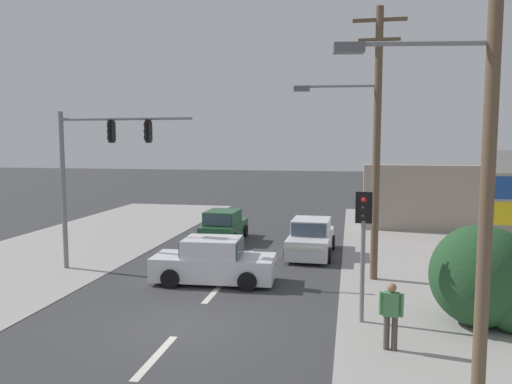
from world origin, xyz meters
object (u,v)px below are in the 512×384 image
object	(u,v)px
sedan_kerbside_parked	(214,263)
pedestrian_at_kerb	(391,312)
utility_pole_midground_right	(373,136)
hatchback_oncoming_mid	(224,227)
pedestal_signal_right_kerb	(363,235)
sedan_crossing_left	(311,239)
traffic_signal_mast	(93,161)
utility_pole_foreground_right	(482,136)

from	to	relation	value
sedan_kerbside_parked	pedestrian_at_kerb	xyz separation A→B (m)	(5.60, -4.72, 0.22)
pedestrian_at_kerb	utility_pole_midground_right	bearing A→B (deg)	92.44
utility_pole_midground_right	hatchback_oncoming_mid	world-z (taller)	utility_pole_midground_right
sedan_kerbside_parked	hatchback_oncoming_mid	xyz separation A→B (m)	(-1.48, 7.16, -0.00)
pedestal_signal_right_kerb	hatchback_oncoming_mid	xyz separation A→B (m)	(-6.46, 10.15, -1.71)
sedan_crossing_left	traffic_signal_mast	bearing A→B (deg)	-152.01
sedan_kerbside_parked	pedestal_signal_right_kerb	bearing A→B (deg)	-30.95
hatchback_oncoming_mid	pedestrian_at_kerb	size ratio (longest dim) A/B	2.25
sedan_kerbside_parked	hatchback_oncoming_mid	bearing A→B (deg)	101.67
hatchback_oncoming_mid	pedestrian_at_kerb	distance (m)	13.83
pedestal_signal_right_kerb	sedan_kerbside_parked	bearing A→B (deg)	149.05
utility_pole_midground_right	pedestrian_at_kerb	bearing A→B (deg)	-87.56
utility_pole_foreground_right	sedan_kerbside_parked	size ratio (longest dim) A/B	2.14
sedan_kerbside_parked	traffic_signal_mast	bearing A→B (deg)	171.15
traffic_signal_mast	sedan_kerbside_parked	bearing A→B (deg)	-8.85
traffic_signal_mast	pedestrian_at_kerb	distance (m)	12.20
utility_pole_midground_right	pedestrian_at_kerb	xyz separation A→B (m)	(0.26, -6.12, -4.14)
utility_pole_midground_right	sedan_crossing_left	xyz separation A→B (m)	(-2.36, 3.49, -4.36)
utility_pole_foreground_right	utility_pole_midground_right	size ratio (longest dim) A/B	0.98
utility_pole_midground_right	sedan_crossing_left	world-z (taller)	utility_pole_midground_right
sedan_crossing_left	pedestrian_at_kerb	bearing A→B (deg)	-74.75
utility_pole_foreground_right	traffic_signal_mast	xyz separation A→B (m)	(-11.79, 7.29, -0.83)
pedestal_signal_right_kerb	pedestrian_at_kerb	distance (m)	2.37
pedestal_signal_right_kerb	sedan_crossing_left	distance (m)	8.31
hatchback_oncoming_mid	sedan_crossing_left	size ratio (longest dim) A/B	0.86
pedestal_signal_right_kerb	sedan_crossing_left	bearing A→B (deg)	104.20
utility_pole_midground_right	sedan_crossing_left	bearing A→B (deg)	124.06
sedan_kerbside_parked	utility_pole_midground_right	bearing A→B (deg)	14.74
hatchback_oncoming_mid	pedestrian_at_kerb	bearing A→B (deg)	-59.20
sedan_crossing_left	hatchback_oncoming_mid	bearing A→B (deg)	153.09
utility_pole_foreground_right	sedan_kerbside_parked	bearing A→B (deg)	136.82
utility_pole_foreground_right	pedestal_signal_right_kerb	distance (m)	4.82
hatchback_oncoming_mid	utility_pole_foreground_right	bearing A→B (deg)	-58.33
utility_pole_midground_right	sedan_kerbside_parked	xyz separation A→B (m)	(-5.34, -1.41, -4.36)
traffic_signal_mast	pedestrian_at_kerb	world-z (taller)	traffic_signal_mast
sedan_crossing_left	sedan_kerbside_parked	bearing A→B (deg)	-121.33
utility_pole_foreground_right	traffic_signal_mast	bearing A→B (deg)	148.27
sedan_kerbside_parked	sedan_crossing_left	size ratio (longest dim) A/B	1.01
traffic_signal_mast	sedan_crossing_left	world-z (taller)	traffic_signal_mast
pedestrian_at_kerb	sedan_kerbside_parked	bearing A→B (deg)	139.89
utility_pole_midground_right	hatchback_oncoming_mid	size ratio (longest dim) A/B	2.57
hatchback_oncoming_mid	pedestrian_at_kerb	world-z (taller)	pedestrian_at_kerb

